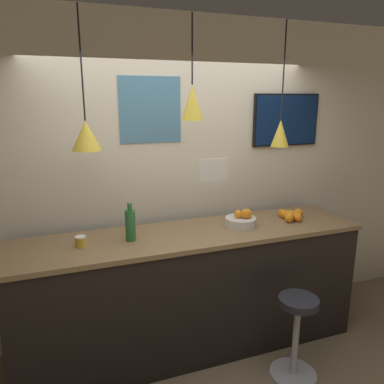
# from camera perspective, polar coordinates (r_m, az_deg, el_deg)

# --- Properties ---
(back_wall) EXTENTS (8.00, 0.06, 2.90)m
(back_wall) POSITION_cam_1_polar(r_m,az_deg,el_deg) (3.48, -2.61, 1.86)
(back_wall) COLOR beige
(back_wall) RESTS_ON ground_plane
(service_counter) EXTENTS (2.97, 0.70, 1.09)m
(service_counter) POSITION_cam_1_polar(r_m,az_deg,el_deg) (3.39, -0.00, -14.83)
(service_counter) COLOR black
(service_counter) RESTS_ON ground_plane
(bar_stool) EXTENTS (0.37, 0.37, 0.69)m
(bar_stool) POSITION_cam_1_polar(r_m,az_deg,el_deg) (3.23, 15.65, -19.17)
(bar_stool) COLOR #B7B7BC
(bar_stool) RESTS_ON ground_plane
(fruit_bowl) EXTENTS (0.27, 0.27, 0.17)m
(fruit_bowl) POSITION_cam_1_polar(r_m,az_deg,el_deg) (3.32, 7.58, -4.23)
(fruit_bowl) COLOR beige
(fruit_bowl) RESTS_ON service_counter
(orange_pile) EXTENTS (0.25, 0.25, 0.09)m
(orange_pile) POSITION_cam_1_polar(r_m,az_deg,el_deg) (3.59, 14.83, -3.46)
(orange_pile) COLOR orange
(orange_pile) RESTS_ON service_counter
(juice_bottle) EXTENTS (0.08, 0.08, 0.31)m
(juice_bottle) POSITION_cam_1_polar(r_m,az_deg,el_deg) (2.99, -9.38, -4.93)
(juice_bottle) COLOR #286B33
(juice_bottle) RESTS_ON service_counter
(spread_jar) EXTENTS (0.08, 0.08, 0.08)m
(spread_jar) POSITION_cam_1_polar(r_m,az_deg,el_deg) (2.98, -16.60, -7.23)
(spread_jar) COLOR gold
(spread_jar) RESTS_ON service_counter
(pendant_lamp_left) EXTENTS (0.22, 0.22, 0.98)m
(pendant_lamp_left) POSITION_cam_1_polar(r_m,az_deg,el_deg) (2.80, -15.84, 8.35)
(pendant_lamp_left) COLOR black
(pendant_lamp_middle) EXTENTS (0.17, 0.17, 0.78)m
(pendant_lamp_middle) POSITION_cam_1_polar(r_m,az_deg,el_deg) (2.96, 0.03, 13.51)
(pendant_lamp_middle) COLOR black
(pendant_lamp_right) EXTENTS (0.15, 0.15, 1.02)m
(pendant_lamp_right) POSITION_cam_1_polar(r_m,az_deg,el_deg) (3.34, 13.31, 8.86)
(pendant_lamp_right) COLOR black
(mounted_tv) EXTENTS (0.71, 0.04, 0.50)m
(mounted_tv) POSITION_cam_1_polar(r_m,az_deg,el_deg) (3.86, 14.14, 10.59)
(mounted_tv) COLOR black
(hanging_menu_board) EXTENTS (0.24, 0.01, 0.17)m
(hanging_menu_board) POSITION_cam_1_polar(r_m,az_deg,el_deg) (2.79, 3.26, 3.38)
(hanging_menu_board) COLOR silver
(wall_poster) EXTENTS (0.54, 0.01, 0.56)m
(wall_poster) POSITION_cam_1_polar(r_m,az_deg,el_deg) (3.31, -6.35, 12.32)
(wall_poster) COLOR teal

